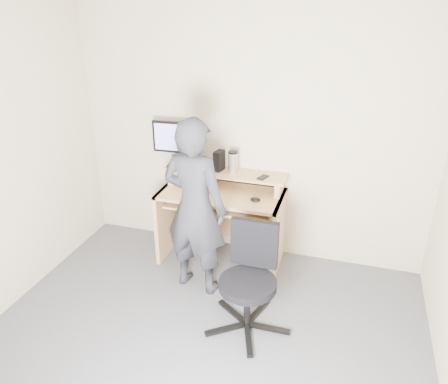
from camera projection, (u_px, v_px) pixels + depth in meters
The scene contains 13 objects.
ground at pixel (189, 366), 3.23m from camera, with size 3.50×3.50×0.00m, color #56565B.
back_wall at pixel (250, 136), 4.23m from camera, with size 3.50×0.02×2.50m, color #BBB094.
desk at pixel (224, 208), 4.38m from camera, with size 1.20×0.60×0.91m.
monitor at pixel (177, 140), 4.29m from camera, with size 0.49×0.14×0.47m.
external_drive at pixel (219, 161), 4.28m from camera, with size 0.07×0.13×0.20m, color black.
travel_mug at pixel (233, 163), 4.22m from camera, with size 0.09×0.09×0.20m, color silver.
smartphone at pixel (263, 177), 4.15m from camera, with size 0.07×0.13×0.01m, color black.
charger at pixel (198, 170), 4.27m from camera, with size 0.04×0.04×0.04m, color black.
headphones at pixel (205, 166), 4.42m from camera, with size 0.16×0.16×0.02m, color silver.
keyboard at pixel (216, 204), 4.19m from camera, with size 0.46×0.18×0.03m, color black.
mouse at pixel (255, 200), 4.04m from camera, with size 0.10×0.06×0.04m, color black.
office_chair at pixel (250, 275), 3.46m from camera, with size 0.66×0.70×0.87m.
person at pixel (195, 208), 3.79m from camera, with size 0.59×0.39×1.62m, color black.
Camera 1 is at (0.95, -2.21, 2.52)m, focal length 35.00 mm.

